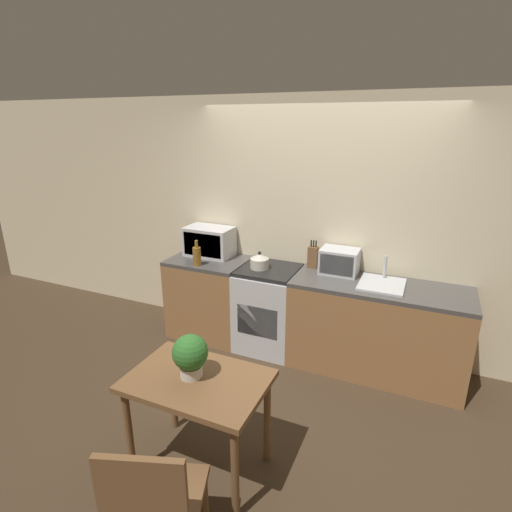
{
  "coord_description": "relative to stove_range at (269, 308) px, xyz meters",
  "views": [
    {
      "loc": [
        1.04,
        -2.8,
        2.33
      ],
      "look_at": [
        -0.49,
        0.67,
        1.05
      ],
      "focal_mm": 28.0,
      "sensor_mm": 36.0,
      "label": 1
    }
  ],
  "objects": [
    {
      "name": "dining_table",
      "position": [
        0.18,
        -1.7,
        0.18
      ],
      "size": [
        0.92,
        0.62,
        0.73
      ],
      "color": "brown",
      "rests_on": "ground_plane"
    },
    {
      "name": "knife_block",
      "position": [
        0.4,
        0.21,
        0.57
      ],
      "size": [
        0.1,
        0.07,
        0.29
      ],
      "color": "brown",
      "rests_on": "counter_right_run"
    },
    {
      "name": "sink_basin",
      "position": [
        1.12,
        0.01,
        0.47
      ],
      "size": [
        0.4,
        0.44,
        0.24
      ],
      "color": "silver",
      "rests_on": "counter_right_run"
    },
    {
      "name": "stove_range",
      "position": [
        0.0,
        0.0,
        0.0
      ],
      "size": [
        0.6,
        0.62,
        0.9
      ],
      "color": "silver",
      "rests_on": "ground_plane"
    },
    {
      "name": "microwave",
      "position": [
        -0.77,
        0.12,
        0.61
      ],
      "size": [
        0.52,
        0.33,
        0.32
      ],
      "color": "silver",
      "rests_on": "counter_left_run"
    },
    {
      "name": "counter_left_run",
      "position": [
        -0.72,
        0.0,
        0.0
      ],
      "size": [
        0.84,
        0.62,
        0.9
      ],
      "color": "olive",
      "rests_on": "ground_plane"
    },
    {
      "name": "potted_plant",
      "position": [
        0.13,
        -1.69,
        0.45
      ],
      "size": [
        0.24,
        0.24,
        0.3
      ],
      "color": "beige",
      "rests_on": "dining_table"
    },
    {
      "name": "dining_chair",
      "position": [
        0.36,
        -2.41,
        0.07
      ],
      "size": [
        0.57,
        0.57,
        0.92
      ],
      "rotation": [
        0.0,
        0.0,
        0.34
      ],
      "color": "brown",
      "rests_on": "ground_plane"
    },
    {
      "name": "counter_right_run",
      "position": [
        1.11,
        0.0,
        0.0
      ],
      "size": [
        1.62,
        0.62,
        0.9
      ],
      "color": "olive",
      "rests_on": "ground_plane"
    },
    {
      "name": "toaster_oven",
      "position": [
        0.69,
        0.15,
        0.58
      ],
      "size": [
        0.37,
        0.27,
        0.25
      ],
      "color": "silver",
      "rests_on": "counter_right_run"
    },
    {
      "name": "bottle",
      "position": [
        -0.73,
        -0.22,
        0.56
      ],
      "size": [
        0.09,
        0.09,
        0.27
      ],
      "color": "olive",
      "rests_on": "counter_left_run"
    },
    {
      "name": "ground_plane",
      "position": [
        0.39,
        -0.77,
        -0.45
      ],
      "size": [
        16.0,
        16.0,
        0.0
      ],
      "primitive_type": "plane",
      "color": "#3D2D1E"
    },
    {
      "name": "kettle",
      "position": [
        -0.09,
        -0.04,
        0.53
      ],
      "size": [
        0.19,
        0.19,
        0.18
      ],
      "color": "beige",
      "rests_on": "stove_range"
    },
    {
      "name": "wall_back",
      "position": [
        0.39,
        0.34,
        0.85
      ],
      "size": [
        10.0,
        0.06,
        2.6
      ],
      "color": "beige",
      "rests_on": "ground_plane"
    }
  ]
}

